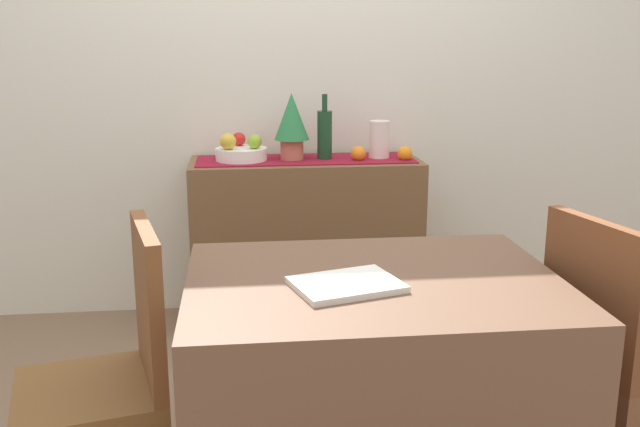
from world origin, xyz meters
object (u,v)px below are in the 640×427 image
(fruit_bowl, at_px, (241,154))
(potted_plant, at_px, (292,122))
(sideboard_console, at_px, (306,242))
(ceramic_vase, at_px, (379,140))
(chair_by_corner, at_px, (623,414))
(wine_bottle, at_px, (325,134))
(dining_table, at_px, (372,397))
(open_book, at_px, (346,285))

(fruit_bowl, height_order, potted_plant, potted_plant)
(sideboard_console, relative_size, ceramic_vase, 6.00)
(sideboard_console, xyz_separation_m, chair_by_corner, (0.85, -1.51, -0.15))
(wine_bottle, xyz_separation_m, potted_plant, (-0.16, 0.00, 0.06))
(ceramic_vase, distance_m, dining_table, 1.63)
(wine_bottle, bearing_deg, chair_by_corner, -63.57)
(sideboard_console, distance_m, fruit_bowl, 0.54)
(sideboard_console, relative_size, open_book, 3.97)
(sideboard_console, relative_size, fruit_bowl, 4.55)
(sideboard_console, bearing_deg, chair_by_corner, -60.82)
(wine_bottle, bearing_deg, dining_table, -91.53)
(ceramic_vase, height_order, chair_by_corner, ceramic_vase)
(potted_plant, bearing_deg, wine_bottle, 0.00)
(fruit_bowl, bearing_deg, dining_table, -76.57)
(potted_plant, bearing_deg, open_book, -88.97)
(sideboard_console, bearing_deg, potted_plant, 180.00)
(dining_table, bearing_deg, chair_by_corner, -0.28)
(fruit_bowl, height_order, open_book, fruit_bowl)
(dining_table, bearing_deg, wine_bottle, 88.47)
(wine_bottle, xyz_separation_m, ceramic_vase, (0.27, -0.00, -0.03))
(ceramic_vase, height_order, potted_plant, potted_plant)
(potted_plant, bearing_deg, fruit_bowl, -180.00)
(sideboard_console, xyz_separation_m, dining_table, (0.05, -1.51, -0.04))
(wine_bottle, bearing_deg, fruit_bowl, -180.00)
(wine_bottle, distance_m, potted_plant, 0.17)
(fruit_bowl, height_order, chair_by_corner, chair_by_corner)
(ceramic_vase, distance_m, open_book, 1.64)
(fruit_bowl, distance_m, dining_table, 1.63)
(open_book, bearing_deg, ceramic_vase, 59.44)
(potted_plant, relative_size, open_book, 1.15)
(wine_bottle, relative_size, dining_table, 0.30)
(potted_plant, relative_size, chair_by_corner, 0.36)
(dining_table, height_order, chair_by_corner, chair_by_corner)
(sideboard_console, bearing_deg, fruit_bowl, 180.00)
(sideboard_console, height_order, fruit_bowl, fruit_bowl)
(sideboard_console, relative_size, chair_by_corner, 1.23)
(open_book, bearing_deg, potted_plant, 74.61)
(wine_bottle, bearing_deg, sideboard_console, -180.00)
(ceramic_vase, bearing_deg, fruit_bowl, 180.00)
(ceramic_vase, bearing_deg, sideboard_console, 180.00)
(fruit_bowl, xyz_separation_m, ceramic_vase, (0.67, 0.00, 0.06))
(potted_plant, relative_size, dining_table, 0.30)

